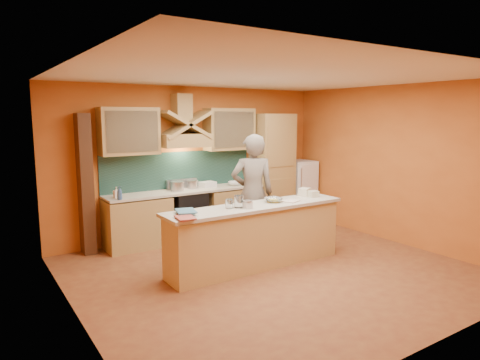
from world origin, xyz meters
TOP-DOWN VIEW (x-y plane):
  - floor at (0.00, 0.00)m, footprint 5.50×5.00m
  - ceiling at (0.00, 0.00)m, footprint 5.50×5.00m
  - wall_back at (0.00, 2.50)m, footprint 5.50×0.02m
  - wall_front at (0.00, -2.50)m, footprint 5.50×0.02m
  - wall_left at (-2.75, 0.00)m, footprint 0.02×5.00m
  - wall_right at (2.75, 0.00)m, footprint 0.02×5.00m
  - base_cabinet_left at (-1.25, 2.20)m, footprint 1.10×0.60m
  - base_cabinet_right at (0.65, 2.20)m, footprint 1.10×0.60m
  - counter_top at (-0.30, 2.20)m, footprint 3.00×0.62m
  - stove at (-0.30, 2.20)m, footprint 0.60×0.58m
  - backsplash at (-0.30, 2.48)m, footprint 3.00×0.03m
  - range_hood at (-0.30, 2.25)m, footprint 0.92×0.50m
  - hood_chimney at (-0.30, 2.35)m, footprint 0.30×0.30m
  - upper_cabinet_left at (-1.30, 2.33)m, footprint 1.00×0.35m
  - upper_cabinet_right at (0.70, 2.33)m, footprint 1.00×0.35m
  - pantry_column at (1.65, 2.20)m, footprint 0.80×0.60m
  - fridge at (2.40, 2.20)m, footprint 0.58×0.60m
  - trim_column_left at (-2.05, 2.35)m, footprint 0.20×0.30m
  - island_body at (-0.10, 0.30)m, footprint 2.80×0.55m
  - island_top at (-0.10, 0.30)m, footprint 2.90×0.62m
  - person at (0.29, 0.95)m, footprint 0.85×0.72m
  - pot_large at (-0.48, 2.23)m, footprint 0.31×0.31m
  - pot_small at (-0.15, 2.27)m, footprint 0.20×0.20m
  - soap_bottle_a at (-1.62, 2.14)m, footprint 0.09×0.09m
  - soap_bottle_b at (-1.62, 1.94)m, footprint 0.12×0.12m
  - bowl_back at (0.70, 2.14)m, footprint 0.27×0.27m
  - dish_rack at (0.17, 2.27)m, footprint 0.31×0.25m
  - book_lower at (-1.48, 0.10)m, footprint 0.27×0.34m
  - book_upper at (-1.35, 0.38)m, footprint 0.34×0.40m
  - jar_large at (-0.41, 0.30)m, footprint 0.14×0.14m
  - jar_small at (-0.55, 0.34)m, footprint 0.14×0.14m
  - kitchen_scale at (-0.33, 0.19)m, footprint 0.12×0.12m
  - mixing_bowl at (0.25, 0.34)m, footprint 0.33×0.33m
  - cloth at (0.51, 0.22)m, footprint 0.31×0.28m
  - grocery_bag_a at (1.01, 0.48)m, footprint 0.24×0.23m
  - grocery_bag_b at (1.05, 0.32)m, footprint 0.17×0.14m

SIDE VIEW (x-z plane):
  - floor at x=0.00m, z-range -0.01..0.01m
  - base_cabinet_left at x=-1.25m, z-range 0.00..0.86m
  - base_cabinet_right at x=0.65m, z-range 0.00..0.86m
  - island_body at x=-0.10m, z-range 0.00..0.88m
  - stove at x=-0.30m, z-range 0.00..0.90m
  - fridge at x=2.40m, z-range 0.00..1.30m
  - counter_top at x=-0.30m, z-range 0.88..0.92m
  - island_top at x=-0.10m, z-range 0.90..0.95m
  - cloth at x=0.51m, z-range 0.94..0.96m
  - bowl_back at x=0.70m, z-range 0.92..1.00m
  - book_lower at x=-1.48m, z-range 0.94..0.97m
  - dish_rack at x=0.17m, z-range 0.92..1.02m
  - pot_small at x=-0.15m, z-range 0.90..1.05m
  - mixing_bowl at x=0.25m, z-range 0.94..1.01m
  - book_upper at x=-1.35m, z-range 0.97..0.99m
  - person at x=0.29m, z-range 0.00..1.97m
  - pot_large at x=-0.48m, z-range 0.90..1.07m
  - kitchen_scale at x=-0.33m, z-range 0.95..1.04m
  - grocery_bag_b at x=1.05m, z-range 0.95..1.04m
  - grocery_bag_a at x=1.01m, z-range 0.94..1.07m
  - jar_small at x=-0.55m, z-range 0.94..1.08m
  - soap_bottle_a at x=-1.62m, z-range 0.92..1.10m
  - soap_bottle_b at x=-1.62m, z-range 0.92..1.14m
  - jar_large at x=-0.41m, z-range 0.94..1.12m
  - pantry_column at x=1.65m, z-range 0.00..2.30m
  - trim_column_left at x=-2.05m, z-range 0.00..2.30m
  - backsplash at x=-0.30m, z-range 0.90..1.60m
  - wall_back at x=0.00m, z-range 0.00..2.80m
  - wall_front at x=0.00m, z-range 0.00..2.80m
  - wall_left at x=-2.75m, z-range 0.00..2.80m
  - wall_right at x=2.75m, z-range 0.00..2.80m
  - range_hood at x=-0.30m, z-range 1.70..1.94m
  - upper_cabinet_left at x=-1.30m, z-range 1.60..2.40m
  - upper_cabinet_right at x=0.70m, z-range 1.60..2.40m
  - hood_chimney at x=-0.30m, z-range 2.15..2.65m
  - ceiling at x=0.00m, z-range 2.79..2.80m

